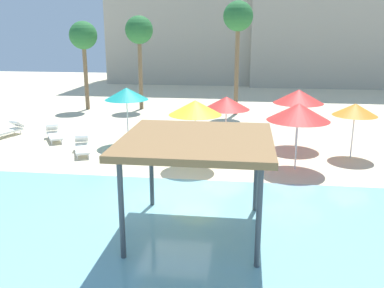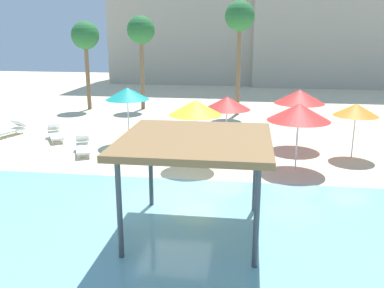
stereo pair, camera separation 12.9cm
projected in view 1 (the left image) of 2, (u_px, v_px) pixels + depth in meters
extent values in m
plane|color=beige|center=(176.00, 195.00, 14.57)|extent=(80.00, 80.00, 0.00)
cube|color=#7AB7C1|center=(137.00, 282.00, 9.55)|extent=(44.00, 13.50, 0.04)
cylinder|color=#42474C|center=(151.00, 168.00, 13.36)|extent=(0.14, 0.14, 2.60)
cylinder|color=#42474C|center=(256.00, 172.00, 12.96)|extent=(0.14, 0.14, 2.60)
cylinder|color=#42474C|center=(121.00, 211.00, 10.21)|extent=(0.14, 0.14, 2.60)
cylinder|color=#42474C|center=(259.00, 218.00, 9.81)|extent=(0.14, 0.14, 2.60)
cube|color=olive|center=(197.00, 140.00, 11.22)|extent=(3.99, 3.99, 0.18)
cylinder|color=silver|center=(297.00, 125.00, 20.18)|extent=(0.06, 0.06, 2.16)
cone|color=red|center=(299.00, 96.00, 19.81)|extent=(2.36, 2.36, 0.65)
cylinder|color=silver|center=(128.00, 122.00, 20.65)|extent=(0.06, 0.06, 2.24)
cone|color=teal|center=(126.00, 94.00, 20.27)|extent=(2.11, 2.11, 0.58)
cylinder|color=silver|center=(352.00, 137.00, 18.57)|extent=(0.06, 0.06, 1.91)
cone|color=orange|center=(355.00, 110.00, 18.25)|extent=(1.92, 1.92, 0.53)
cylinder|color=silver|center=(226.00, 130.00, 19.83)|extent=(0.06, 0.06, 1.94)
cone|color=red|center=(226.00, 103.00, 19.49)|extent=(2.18, 2.18, 0.60)
cylinder|color=silver|center=(195.00, 141.00, 17.29)|extent=(0.06, 0.06, 2.20)
cone|color=yellow|center=(195.00, 108.00, 16.92)|extent=(2.15, 2.15, 0.59)
cylinder|color=silver|center=(296.00, 145.00, 17.00)|extent=(0.06, 0.06, 2.04)
cone|color=red|center=(299.00, 112.00, 16.64)|extent=(2.50, 2.50, 0.69)
cylinder|color=white|center=(20.00, 132.00, 22.94)|extent=(0.05, 0.05, 0.22)
cylinder|color=white|center=(14.00, 131.00, 23.14)|extent=(0.05, 0.05, 0.22)
cube|color=white|center=(6.00, 132.00, 22.37)|extent=(1.15, 1.90, 0.10)
cube|color=white|center=(17.00, 124.00, 22.94)|extent=(0.73, 0.67, 0.40)
cylinder|color=white|center=(89.00, 156.00, 18.65)|extent=(0.05, 0.05, 0.22)
cylinder|color=white|center=(77.00, 157.00, 18.53)|extent=(0.05, 0.05, 0.22)
cylinder|color=white|center=(87.00, 148.00, 19.99)|extent=(0.05, 0.05, 0.22)
cylinder|color=white|center=(77.00, 148.00, 19.87)|extent=(0.05, 0.05, 0.22)
cube|color=white|center=(82.00, 149.00, 19.22)|extent=(1.25, 1.89, 0.10)
cube|color=white|center=(81.00, 139.00, 19.83)|extent=(0.75, 0.70, 0.40)
cylinder|color=white|center=(62.00, 141.00, 21.05)|extent=(0.05, 0.05, 0.22)
cylinder|color=white|center=(52.00, 143.00, 20.86)|extent=(0.05, 0.05, 0.22)
cylinder|color=white|center=(58.00, 135.00, 22.32)|extent=(0.05, 0.05, 0.22)
cylinder|color=white|center=(48.00, 136.00, 22.12)|extent=(0.05, 0.05, 0.22)
cube|color=white|center=(54.00, 136.00, 21.55)|extent=(1.46, 1.84, 0.10)
cube|color=white|center=(52.00, 127.00, 22.12)|extent=(0.78, 0.75, 0.40)
cylinder|color=brown|center=(237.00, 69.00, 27.55)|extent=(0.28, 0.28, 5.97)
sphere|color=#286B33|center=(238.00, 16.00, 26.66)|extent=(1.90, 1.90, 1.90)
cylinder|color=brown|center=(86.00, 76.00, 29.44)|extent=(0.28, 0.28, 4.76)
sphere|color=#286B33|center=(83.00, 35.00, 28.71)|extent=(1.90, 1.90, 1.90)
cylinder|color=brown|center=(140.00, 73.00, 29.49)|extent=(0.28, 0.28, 5.12)
sphere|color=#286B33|center=(139.00, 30.00, 28.72)|extent=(1.90, 1.90, 1.90)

